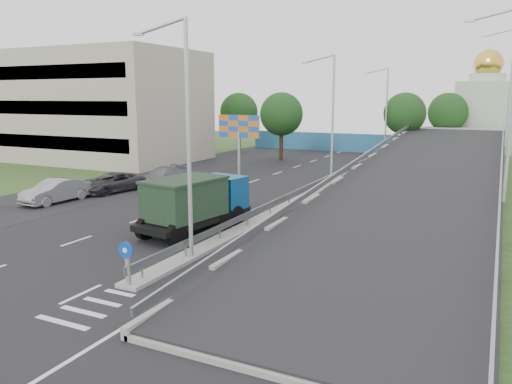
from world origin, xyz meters
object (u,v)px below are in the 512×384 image
Objects in this scene: parked_car_d at (162,176)px; sign_bollard at (127,263)px; lamp_post_mid at (330,114)px; billboard at (239,130)px; lamp_post_far at (385,108)px; lamp_post_near at (184,128)px; church at (485,111)px; parked_car_c at (112,183)px; parked_car_b at (56,191)px; dump_truck at (196,201)px.

sign_bollard is at bearing -53.96° from parked_car_d.
lamp_post_mid is 1.83× the size of billboard.
lamp_post_far is at bearing 65.53° from parked_car_d.
lamp_post_mid is at bearing -90.00° from lamp_post_far.
parked_car_d is at bearing 129.61° from lamp_post_near.
church reaches higher than parked_car_c.
parked_car_b is 0.95× the size of parked_car_c.
sign_bollard is 27.53m from billboard.
lamp_post_near is 0.73× the size of church.
church is (10.00, 57.83, 4.28)m from sign_bollard.
dump_truck is 12.81m from parked_car_b.
church is 51.35m from dump_truck.
sign_bollard is at bearing -66.04° from dump_truck.
sign_bollard is at bearing -31.32° from parked_car_b.
lamp_post_mid is 0.73× the size of church.
parked_car_c is (-11.79, 6.66, -0.93)m from dump_truck.
lamp_post_far is (0.11, 43.83, 4.77)m from sign_bollard.
parked_car_c is 1.06× the size of parked_car_d.
sign_bollard is 22.92m from parked_car_d.
church reaches higher than lamp_post_far.
parked_car_c is (0.82, 4.59, -0.09)m from parked_car_b.
lamp_post_near is 20.00m from lamp_post_mid.
lamp_post_mid reaches higher than billboard.
lamp_post_near is 2.07× the size of parked_car_d.
lamp_post_near is 18.52m from parked_car_c.
lamp_post_far is 32.71m from parked_car_c.
lamp_post_far reaches higher than parked_car_d.
church is at bearing 73.78° from lamp_post_mid.
parked_car_c is 4.63m from parked_car_d.
parked_car_c is (-13.96, 14.74, -0.32)m from sign_bollard.
lamp_post_near is 1.00× the size of lamp_post_mid.
parked_car_d is (-10.41, 11.08, -0.94)m from dump_truck.
dump_truck is at bearing -6.18° from parked_car_b.
parked_car_b reaches higher than parked_car_d.
dump_truck is at bearing -93.65° from lamp_post_far.
lamp_post_mid and lamp_post_far have the same top height.
billboard reaches higher than parked_car_b.
dump_truck is (-2.17, 8.08, 0.62)m from sign_bollard.
lamp_post_near and lamp_post_far have the same top height.
billboard is at bearing 119.98° from dump_truck.
lamp_post_mid is 20.00m from lamp_post_far.
parked_car_d is (-12.58, 19.16, -0.33)m from sign_bollard.
sign_bollard is 0.34× the size of parked_car_b.
parked_car_b is (-14.79, 10.15, -0.23)m from sign_bollard.
parked_car_b is 1.00× the size of parked_car_d.
lamp_post_far is at bearing 90.00° from lamp_post_near.
sign_bollard is at bearing -70.79° from billboard.
lamp_post_near and lamp_post_mid have the same top height.
church reaches higher than billboard.
parked_car_d is at bearing 79.37° from parked_car_b.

